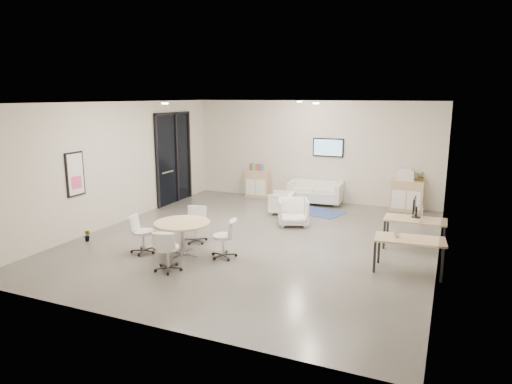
{
  "coord_description": "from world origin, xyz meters",
  "views": [
    {
      "loc": [
        4.08,
        -9.58,
        3.35
      ],
      "look_at": [
        -0.22,
        0.4,
        1.05
      ],
      "focal_mm": 32.0,
      "sensor_mm": 36.0,
      "label": 1
    }
  ],
  "objects_px": {
    "loveseat": "(315,193)",
    "armchair_right": "(293,211)",
    "desk_rear": "(415,222)",
    "sideboard_right": "(407,196)",
    "desk_front": "(410,242)",
    "armchair_left": "(282,202)",
    "round_table": "(182,226)",
    "sideboard_left": "(258,184)"
  },
  "relations": [
    {
      "from": "desk_front",
      "to": "loveseat",
      "type": "bearing_deg",
      "value": 118.14
    },
    {
      "from": "sideboard_left",
      "to": "round_table",
      "type": "xyz_separation_m",
      "value": [
        0.79,
        -5.92,
        0.2
      ]
    },
    {
      "from": "sideboard_right",
      "to": "desk_front",
      "type": "xyz_separation_m",
      "value": [
        0.52,
        -5.02,
        0.15
      ]
    },
    {
      "from": "armchair_right",
      "to": "round_table",
      "type": "bearing_deg",
      "value": -137.39
    },
    {
      "from": "armchair_left",
      "to": "armchair_right",
      "type": "xyz_separation_m",
      "value": [
        0.69,
        -1.01,
        0.04
      ]
    },
    {
      "from": "loveseat",
      "to": "armchair_right",
      "type": "bearing_deg",
      "value": -90.37
    },
    {
      "from": "desk_front",
      "to": "sideboard_left",
      "type": "bearing_deg",
      "value": 130.81
    },
    {
      "from": "armchair_left",
      "to": "desk_rear",
      "type": "distance_m",
      "value": 4.16
    },
    {
      "from": "loveseat",
      "to": "armchair_left",
      "type": "height_order",
      "value": "loveseat"
    },
    {
      "from": "desk_front",
      "to": "round_table",
      "type": "height_order",
      "value": "round_table"
    },
    {
      "from": "armchair_left",
      "to": "sideboard_left",
      "type": "bearing_deg",
      "value": -146.84
    },
    {
      "from": "sideboard_right",
      "to": "desk_rear",
      "type": "bearing_deg",
      "value": -81.98
    },
    {
      "from": "armchair_right",
      "to": "desk_rear",
      "type": "height_order",
      "value": "armchair_right"
    },
    {
      "from": "sideboard_right",
      "to": "round_table",
      "type": "distance_m",
      "value": 7.14
    },
    {
      "from": "sideboard_right",
      "to": "armchair_right",
      "type": "bearing_deg",
      "value": -132.76
    },
    {
      "from": "desk_rear",
      "to": "desk_front",
      "type": "relative_size",
      "value": 0.97
    },
    {
      "from": "sideboard_right",
      "to": "desk_front",
      "type": "relative_size",
      "value": 0.68
    },
    {
      "from": "desk_rear",
      "to": "round_table",
      "type": "distance_m",
      "value": 5.1
    },
    {
      "from": "armchair_right",
      "to": "round_table",
      "type": "height_order",
      "value": "armchair_right"
    },
    {
      "from": "armchair_left",
      "to": "round_table",
      "type": "xyz_separation_m",
      "value": [
        -0.74,
        -4.12,
        0.29
      ]
    },
    {
      "from": "sideboard_right",
      "to": "round_table",
      "type": "height_order",
      "value": "sideboard_right"
    },
    {
      "from": "sideboard_left",
      "to": "round_table",
      "type": "relative_size",
      "value": 0.75
    },
    {
      "from": "armchair_left",
      "to": "desk_rear",
      "type": "relative_size",
      "value": 0.53
    },
    {
      "from": "desk_rear",
      "to": "armchair_right",
      "type": "bearing_deg",
      "value": 165.94
    },
    {
      "from": "armchair_left",
      "to": "round_table",
      "type": "relative_size",
      "value": 0.58
    },
    {
      "from": "desk_front",
      "to": "round_table",
      "type": "bearing_deg",
      "value": -174.66
    },
    {
      "from": "sideboard_left",
      "to": "desk_rear",
      "type": "relative_size",
      "value": 0.68
    },
    {
      "from": "armchair_left",
      "to": "desk_rear",
      "type": "xyz_separation_m",
      "value": [
        3.77,
        -1.74,
        0.27
      ]
    },
    {
      "from": "sideboard_left",
      "to": "round_table",
      "type": "distance_m",
      "value": 5.98
    },
    {
      "from": "loveseat",
      "to": "round_table",
      "type": "bearing_deg",
      "value": -106.28
    },
    {
      "from": "round_table",
      "to": "loveseat",
      "type": "bearing_deg",
      "value": 77.5
    },
    {
      "from": "armchair_right",
      "to": "sideboard_right",
      "type": "bearing_deg",
      "value": 24.51
    },
    {
      "from": "armchair_right",
      "to": "desk_rear",
      "type": "distance_m",
      "value": 3.17
    },
    {
      "from": "armchair_right",
      "to": "desk_rear",
      "type": "bearing_deg",
      "value": -35.97
    },
    {
      "from": "loveseat",
      "to": "desk_rear",
      "type": "xyz_separation_m",
      "value": [
        3.24,
        -3.35,
        0.28
      ]
    },
    {
      "from": "loveseat",
      "to": "desk_front",
      "type": "relative_size",
      "value": 1.25
    },
    {
      "from": "armchair_right",
      "to": "sideboard_left",
      "type": "bearing_deg",
      "value": 105.5
    },
    {
      "from": "round_table",
      "to": "sideboard_left",
      "type": "bearing_deg",
      "value": 97.56
    },
    {
      "from": "sideboard_right",
      "to": "desk_rear",
      "type": "height_order",
      "value": "sideboard_right"
    },
    {
      "from": "armchair_right",
      "to": "round_table",
      "type": "xyz_separation_m",
      "value": [
        -1.43,
        -3.11,
        0.25
      ]
    },
    {
      "from": "sideboard_left",
      "to": "armchair_left",
      "type": "height_order",
      "value": "sideboard_left"
    },
    {
      "from": "armchair_left",
      "to": "armchair_right",
      "type": "bearing_deg",
      "value": 27.27
    }
  ]
}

